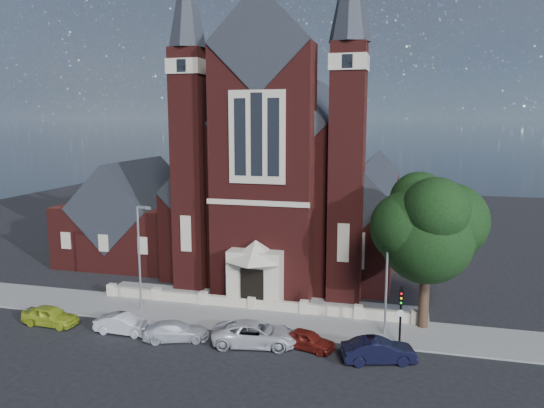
% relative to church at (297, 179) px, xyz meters
% --- Properties ---
extents(ground, '(120.00, 120.00, 0.00)m').
position_rel_church_xyz_m(ground, '(0.00, -7.94, -8.19)').
color(ground, black).
rests_on(ground, ground).
extents(pavement_strip, '(60.00, 5.00, 0.12)m').
position_rel_church_xyz_m(pavement_strip, '(0.00, -18.44, -8.19)').
color(pavement_strip, slate).
rests_on(pavement_strip, ground).
extents(forecourt_paving, '(26.00, 3.00, 0.14)m').
position_rel_church_xyz_m(forecourt_paving, '(0.00, -14.44, -8.19)').
color(forecourt_paving, slate).
rests_on(forecourt_paving, ground).
extents(forecourt_wall, '(24.00, 0.40, 0.90)m').
position_rel_church_xyz_m(forecourt_wall, '(0.00, -16.44, -8.19)').
color(forecourt_wall, '#B7AE91').
rests_on(forecourt_wall, ground).
extents(church, '(20.01, 34.90, 29.20)m').
position_rel_church_xyz_m(church, '(0.00, 0.00, 0.00)').
color(church, '#451412').
rests_on(church, ground).
extents(parish_hall, '(12.00, 12.20, 10.24)m').
position_rel_church_xyz_m(parish_hall, '(-16.00, -4.94, -4.17)').
color(parish_hall, '#451412').
rests_on(parish_hall, ground).
extents(street_tree, '(6.40, 6.60, 10.70)m').
position_rel_church_xyz_m(street_tree, '(12.60, -17.23, -1.23)').
color(street_tree, black).
rests_on(street_tree, ground).
extents(street_lamp_left, '(1.16, 0.22, 8.09)m').
position_rel_church_xyz_m(street_lamp_left, '(-7.91, -18.94, -3.59)').
color(street_lamp_left, gray).
rests_on(street_lamp_left, ground).
extents(street_lamp_right, '(1.16, 0.22, 8.09)m').
position_rel_church_xyz_m(street_lamp_right, '(10.09, -18.94, -3.59)').
color(street_lamp_right, gray).
rests_on(street_lamp_right, ground).
extents(traffic_signal, '(0.28, 0.42, 4.00)m').
position_rel_church_xyz_m(traffic_signal, '(11.00, -20.52, -5.60)').
color(traffic_signal, black).
rests_on(traffic_signal, ground).
extents(car_lime_van, '(4.14, 1.83, 1.39)m').
position_rel_church_xyz_m(car_lime_van, '(-12.87, -22.99, -7.49)').
color(car_lime_van, '#9EB123').
rests_on(car_lime_van, ground).
extents(car_silver_a, '(3.97, 1.41, 1.31)m').
position_rel_church_xyz_m(car_silver_a, '(-7.12, -22.98, -7.53)').
color(car_silver_a, '#B6B8BE').
rests_on(car_silver_a, ground).
extents(car_silver_b, '(4.65, 3.06, 1.25)m').
position_rel_church_xyz_m(car_silver_b, '(-3.24, -23.12, -7.56)').
color(car_silver_b, '#B5B7BE').
rests_on(car_silver_b, ground).
extents(car_white_suv, '(5.85, 3.41, 1.53)m').
position_rel_church_xyz_m(car_white_suv, '(2.03, -22.55, -7.42)').
color(car_white_suv, silver).
rests_on(car_white_suv, ground).
extents(car_dark_red, '(3.84, 2.39, 1.22)m').
position_rel_church_xyz_m(car_dark_red, '(5.37, -22.27, -7.58)').
color(car_dark_red, maroon).
rests_on(car_dark_red, ground).
extents(car_navy, '(4.65, 2.77, 1.45)m').
position_rel_church_xyz_m(car_navy, '(9.84, -23.03, -7.46)').
color(car_navy, black).
rests_on(car_navy, ground).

